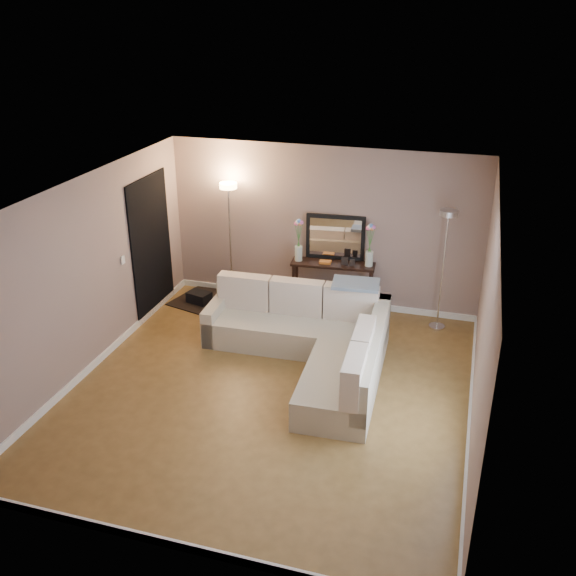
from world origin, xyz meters
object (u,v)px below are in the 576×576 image
(floor_lamp_unlit, at_px, (445,246))
(console_table, at_px, (327,283))
(floor_lamp_lit, at_px, (229,218))
(sectional_sofa, at_px, (314,339))

(floor_lamp_unlit, bearing_deg, console_table, 175.15)
(console_table, height_order, floor_lamp_unlit, floor_lamp_unlit)
(console_table, distance_m, floor_lamp_lit, 1.89)
(floor_lamp_lit, bearing_deg, sectional_sofa, -42.00)
(sectional_sofa, relative_size, floor_lamp_lit, 1.37)
(sectional_sofa, bearing_deg, floor_lamp_lit, 138.00)
(floor_lamp_lit, bearing_deg, console_table, -0.33)
(sectional_sofa, bearing_deg, floor_lamp_unlit, 43.71)
(floor_lamp_unlit, bearing_deg, sectional_sofa, -136.29)
(sectional_sofa, xyz_separation_m, floor_lamp_unlit, (1.57, 1.50, 0.99))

